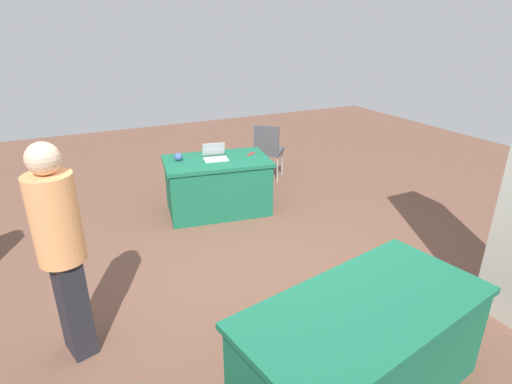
# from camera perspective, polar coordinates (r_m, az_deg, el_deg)

# --- Properties ---
(ground_plane) EXTENTS (14.40, 14.40, 0.00)m
(ground_plane) POSITION_cam_1_polar(r_m,az_deg,el_deg) (4.53, -1.04, -11.05)
(ground_plane) COLOR brown
(table_foreground) EXTENTS (1.55, 1.08, 0.77)m
(table_foreground) POSITION_cam_1_polar(r_m,az_deg,el_deg) (5.79, -5.36, 0.94)
(table_foreground) COLOR #196647
(table_foreground) RESTS_ON ground
(table_mid_right) EXTENTS (1.94, 1.20, 0.77)m
(table_mid_right) POSITION_cam_1_polar(r_m,az_deg,el_deg) (3.16, 14.44, -20.36)
(table_mid_right) COLOR #196647
(table_mid_right) RESTS_ON ground
(chair_near_front) EXTENTS (0.62, 0.62, 0.95)m
(chair_near_front) POSITION_cam_1_polar(r_m,az_deg,el_deg) (6.94, 1.71, 6.11)
(chair_near_front) COLOR #9E9993
(chair_near_front) RESTS_ON ground
(person_presenter) EXTENTS (0.42, 0.42, 1.77)m
(person_presenter) POSITION_cam_1_polar(r_m,az_deg,el_deg) (3.37, -25.52, -6.53)
(person_presenter) COLOR #26262D
(person_presenter) RESTS_ON ground
(laptop_silver) EXTENTS (0.36, 0.34, 0.21)m
(laptop_silver) POSITION_cam_1_polar(r_m,az_deg,el_deg) (5.67, -5.70, 4.98)
(laptop_silver) COLOR silver
(laptop_silver) RESTS_ON table_foreground
(yarn_ball) EXTENTS (0.11, 0.11, 0.11)m
(yarn_ball) POSITION_cam_1_polar(r_m,az_deg,el_deg) (5.65, -10.74, 4.82)
(yarn_ball) COLOR #3F5999
(yarn_ball) RESTS_ON table_foreground
(scissors_red) EXTENTS (0.17, 0.13, 0.01)m
(scissors_red) POSITION_cam_1_polar(r_m,az_deg,el_deg) (5.86, -0.71, 5.33)
(scissors_red) COLOR red
(scissors_red) RESTS_ON table_foreground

